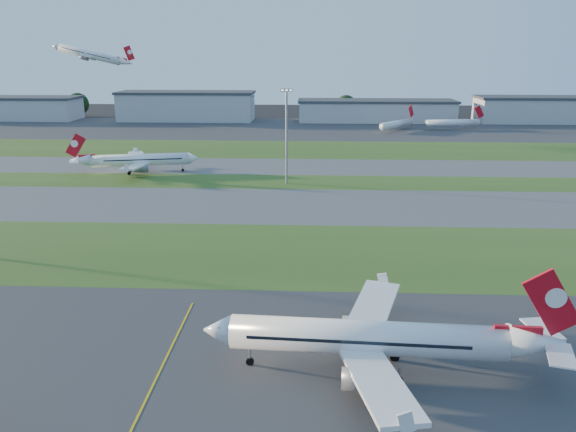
# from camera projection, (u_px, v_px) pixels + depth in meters

# --- Properties ---
(grass_strip_a) EXTENTS (300.00, 34.00, 0.01)m
(grass_strip_a) POSITION_uv_depth(u_px,v_px,m) (191.00, 251.00, 102.80)
(grass_strip_a) COLOR #324C19
(grass_strip_a) RESTS_ON ground
(taxiway_a) EXTENTS (300.00, 32.00, 0.01)m
(taxiway_a) POSITION_uv_depth(u_px,v_px,m) (220.00, 204.00, 134.44)
(taxiway_a) COLOR #515154
(taxiway_a) RESTS_ON ground
(grass_strip_b) EXTENTS (300.00, 18.00, 0.01)m
(grass_strip_b) POSITION_uv_depth(u_px,v_px,m) (234.00, 181.00, 158.41)
(grass_strip_b) COLOR #324C19
(grass_strip_b) RESTS_ON ground
(taxiway_b) EXTENTS (300.00, 26.00, 0.01)m
(taxiway_b) POSITION_uv_depth(u_px,v_px,m) (243.00, 166.00, 179.50)
(taxiway_b) COLOR #515154
(taxiway_b) RESTS_ON ground
(grass_strip_c) EXTENTS (300.00, 40.00, 0.01)m
(grass_strip_c) POSITION_uv_depth(u_px,v_px,m) (254.00, 149.00, 211.13)
(grass_strip_c) COLOR #324C19
(grass_strip_c) RESTS_ON ground
(apron_far) EXTENTS (400.00, 80.00, 0.01)m
(apron_far) POSITION_uv_depth(u_px,v_px,m) (267.00, 128.00, 268.65)
(apron_far) COLOR #333335
(apron_far) RESTS_ON ground
(airliner_parked) EXTENTS (38.17, 32.33, 11.91)m
(airliner_parked) POSITION_uv_depth(u_px,v_px,m) (369.00, 339.00, 63.07)
(airliner_parked) COLOR white
(airliner_parked) RESTS_ON ground
(airliner_taxiing) EXTENTS (34.97, 29.34, 11.06)m
(airliner_taxiing) POSITION_uv_depth(u_px,v_px,m) (139.00, 160.00, 168.39)
(airliner_taxiing) COLOR white
(airliner_taxiing) RESTS_ON ground
(airliner_departing) EXTENTS (34.08, 28.84, 10.63)m
(airliner_departing) POSITION_uv_depth(u_px,v_px,m) (90.00, 55.00, 254.94)
(airliner_departing) COLOR white
(mini_jet_near) EXTENTS (18.78, 23.75, 9.48)m
(mini_jet_near) POSITION_uv_depth(u_px,v_px,m) (397.00, 124.00, 258.87)
(mini_jet_near) COLOR white
(mini_jet_near) RESTS_ON ground
(mini_jet_far) EXTENTS (28.27, 8.85, 9.48)m
(mini_jet_far) POSITION_uv_depth(u_px,v_px,m) (453.00, 123.00, 262.94)
(mini_jet_far) COLOR white
(mini_jet_far) RESTS_ON ground
(light_mast_centre) EXTENTS (3.20, 0.70, 25.80)m
(light_mast_centre) POSITION_uv_depth(u_px,v_px,m) (287.00, 130.00, 151.68)
(light_mast_centre) COLOR gray
(light_mast_centre) RESTS_ON ground
(hangar_west) EXTENTS (71.40, 23.00, 15.20)m
(hangar_west) POSITION_uv_depth(u_px,v_px,m) (187.00, 106.00, 297.20)
(hangar_west) COLOR #A9ACB1
(hangar_west) RESTS_ON ground
(hangar_east) EXTENTS (81.60, 23.00, 11.20)m
(hangar_east) POSITION_uv_depth(u_px,v_px,m) (376.00, 111.00, 293.46)
(hangar_east) COLOR #A9ACB1
(hangar_east) RESTS_ON ground
(hangar_far_east) EXTENTS (96.90, 23.00, 13.20)m
(hangar_far_east) POSITION_uv_depth(u_px,v_px,m) (571.00, 109.00, 288.87)
(hangar_far_east) COLOR #A9ACB1
(hangar_far_east) RESTS_ON ground
(tree_west) EXTENTS (12.10, 12.10, 13.20)m
(tree_west) POSITION_uv_depth(u_px,v_px,m) (78.00, 104.00, 314.52)
(tree_west) COLOR black
(tree_west) RESTS_ON ground
(tree_mid_west) EXTENTS (9.90, 9.90, 10.80)m
(tree_mid_west) POSITION_uv_depth(u_px,v_px,m) (236.00, 108.00, 307.17)
(tree_mid_west) COLOR black
(tree_mid_west) RESTS_ON ground
(tree_mid_east) EXTENTS (11.55, 11.55, 12.60)m
(tree_mid_east) POSITION_uv_depth(u_px,v_px,m) (346.00, 106.00, 307.19)
(tree_mid_east) COLOR black
(tree_mid_east) RESTS_ON ground
(tree_east) EXTENTS (10.45, 10.45, 11.40)m
(tree_east) POSITION_uv_depth(u_px,v_px,m) (486.00, 108.00, 302.23)
(tree_east) COLOR black
(tree_east) RESTS_ON ground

